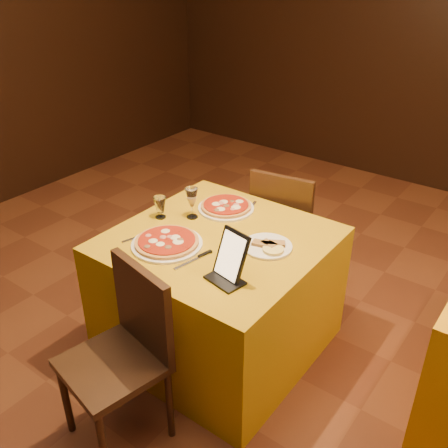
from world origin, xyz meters
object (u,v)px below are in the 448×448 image
Objects in this scene: pizza_far at (226,207)px; wine_glass at (192,203)px; tablet at (231,255)px; chair_main_near at (112,365)px; chair_main_far at (289,227)px; water_glass at (160,208)px; pizza_near at (167,243)px; main_table at (219,293)px.

wine_glass reaches higher than pizza_far.
pizza_far is 0.71m from tablet.
pizza_far is 1.78× the size of wine_glass.
chair_main_near is at bearing -81.32° from pizza_far.
chair_main_far is at bearing 69.30° from wine_glass.
chair_main_far is at bearing 63.09° from water_glass.
water_glass is at bearing 138.96° from pizza_near.
water_glass is (-0.41, 0.80, 0.36)m from chair_main_near.
water_glass is 0.73m from tablet.
chair_main_far is 2.40× the size of pizza_near.
water_glass is (-0.15, -0.11, -0.03)m from wine_glass.
wine_glass is at bearing 117.92° from chair_main_near.
chair_main_near is at bearing 81.78° from chair_main_far.
chair_main_far is at bearing 90.00° from main_table.
tablet reaches higher than chair_main_far.
water_glass is at bearing 54.87° from chair_main_far.
water_glass is at bearing 171.92° from tablet.
main_table is at bearing 81.78° from chair_main_far.
chair_main_near is (0.00, -0.81, 0.08)m from main_table.
wine_glass reaches higher than water_glass.
wine_glass is (-0.27, 0.09, 0.47)m from main_table.
wine_glass reaches higher than pizza_near.
chair_main_far is at bearing 71.38° from pizza_far.
main_table is 8.46× the size of water_glass.
chair_main_far is at bearing 80.44° from pizza_near.
wine_glass is at bearing 106.13° from pizza_near.
wine_glass is 0.64m from tablet.
water_glass is (-0.41, -0.81, 0.36)m from chair_main_far.
tablet is at bearing -33.15° from wine_glass.
chair_main_far is at bearing 101.62° from chair_main_near.
chair_main_near reaches higher than pizza_far.
tablet is at bearing 75.84° from chair_main_near.
wine_glass is 0.19m from water_glass.
chair_main_near is 1.16m from pizza_far.
water_glass reaches higher than main_table.
wine_glass is (-0.27, -0.70, 0.39)m from chair_main_far.
pizza_near is (-0.17, -1.02, 0.31)m from chair_main_far.
tablet reaches higher than wine_glass.
pizza_near is (-0.17, 0.59, 0.31)m from chair_main_near.
wine_glass is at bearing 157.97° from tablet.
pizza_near is 0.52m from pizza_far.
main_table is 0.62m from tablet.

